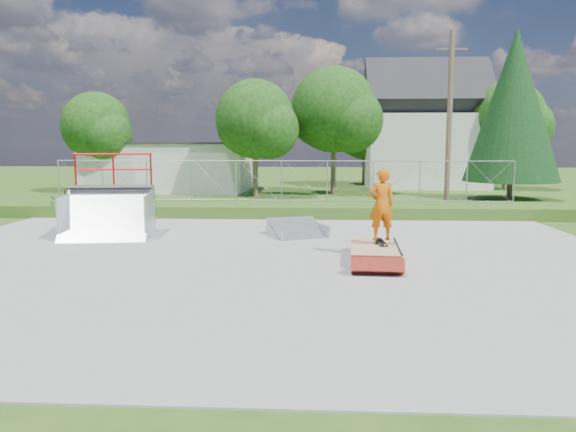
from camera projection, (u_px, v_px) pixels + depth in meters
name	position (u px, v px, depth m)	size (l,w,h in m)	color
ground	(255.00, 262.00, 14.34)	(120.00, 120.00, 0.00)	#2C4F16
concrete_pad	(255.00, 262.00, 14.34)	(20.00, 16.00, 0.04)	#9B9A98
grass_berm	(280.00, 210.00, 23.72)	(24.00, 3.00, 0.50)	#2C4F16
grind_box	(374.00, 253.00, 14.64)	(1.37, 2.59, 0.37)	maroon
quarter_pipe	(107.00, 196.00, 17.91)	(2.69, 2.28, 2.69)	#AFB3B8
flat_bank_ramp	(298.00, 229.00, 18.32)	(1.64, 1.75, 0.50)	#AFB3B8
skateboard	(381.00, 243.00, 14.81)	(0.22, 0.80, 0.02)	black
skater	(381.00, 207.00, 14.69)	(0.69, 0.45, 1.88)	#D65C07
concrete_stairs	(75.00, 207.00, 23.36)	(1.50, 1.60, 0.80)	#9B9A98
chain_link_fence	(282.00, 181.00, 24.56)	(20.00, 0.06, 1.80)	#989CA1
utility_building_flat	(170.00, 167.00, 36.37)	(10.00, 6.00, 3.00)	silver
gable_house	(425.00, 132.00, 39.11)	(8.40, 6.08, 8.94)	silver
utility_pole	(449.00, 122.00, 25.31)	(0.24, 0.24, 8.00)	#4F3E32
tree_left_near	(259.00, 122.00, 31.56)	(4.76, 4.48, 6.65)	#4F3E32
tree_center	(339.00, 113.00, 33.19)	(5.44, 5.12, 7.60)	#4F3E32
tree_left_far	(99.00, 129.00, 34.13)	(4.42, 4.16, 6.18)	#4F3E32
tree_right_far	(513.00, 120.00, 36.58)	(5.10, 4.80, 7.12)	#4F3E32
tree_back_mid	(368.00, 135.00, 41.18)	(4.08, 3.84, 5.70)	#4F3E32
conifer_tree	(514.00, 105.00, 29.88)	(5.04, 5.04, 9.10)	#4F3E32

